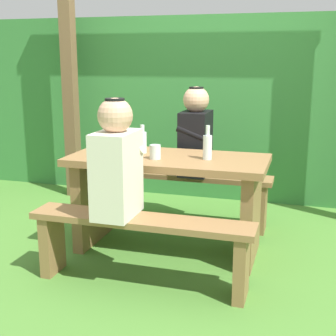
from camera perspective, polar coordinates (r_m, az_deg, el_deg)
ground_plane at (r=3.55m, az=-0.00°, el=-9.79°), size 12.00×12.00×0.00m
hedge_backdrop at (r=5.03m, az=5.90°, el=7.50°), size 6.40×0.82×1.78m
pergola_post_left at (r=4.80m, az=-11.78°, el=9.97°), size 0.12×0.12×2.27m
picnic_table at (r=3.39m, az=-0.00°, el=-2.28°), size 1.40×0.64×0.70m
bench_near at (r=2.92m, az=-3.29°, el=-8.32°), size 1.40×0.24×0.44m
bench_far at (r=3.97m, az=2.40°, el=-2.41°), size 1.40×0.24×0.44m
person_white_shirt at (r=2.84m, az=-6.24°, el=0.65°), size 0.25×0.35×0.72m
person_black_coat at (r=3.86m, az=3.35°, el=4.06°), size 0.25×0.35×0.72m
drinking_glass at (r=3.25m, az=-1.56°, el=1.96°), size 0.08×0.08×0.10m
bottle_left at (r=3.24m, az=4.80°, el=2.65°), size 0.06×0.06×0.24m
bottle_right at (r=3.46m, az=-3.11°, el=3.23°), size 0.06×0.06×0.21m
cell_phone at (r=3.37m, az=-6.13°, el=1.52°), size 0.10×0.15×0.01m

